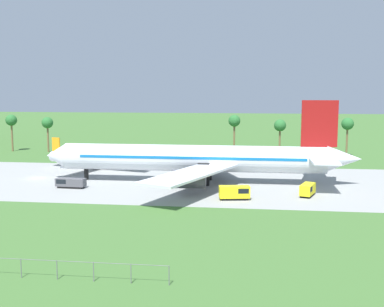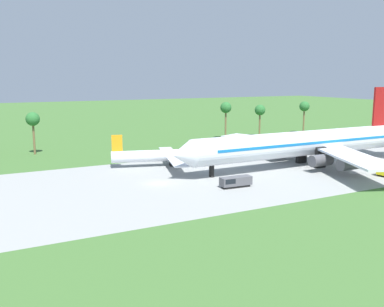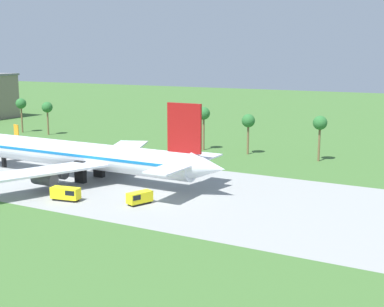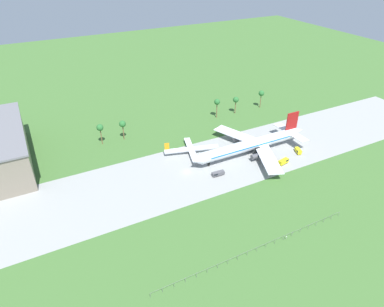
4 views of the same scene
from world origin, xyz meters
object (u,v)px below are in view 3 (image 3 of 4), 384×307
object	(u,v)px
fuel_truck	(139,198)
catering_van	(66,194)
regional_aircraft	(39,148)
jet_airliner	(85,156)

from	to	relation	value
fuel_truck	catering_van	size ratio (longest dim) A/B	0.89
regional_aircraft	catering_van	size ratio (longest dim) A/B	4.72
fuel_truck	catering_van	world-z (taller)	catering_van
regional_aircraft	catering_van	xyz separation A→B (m)	(35.90, -29.49, -1.11)
regional_aircraft	jet_airliner	bearing A→B (deg)	-27.05
fuel_truck	catering_van	distance (m)	14.02
fuel_truck	catering_van	bearing A→B (deg)	-161.60
regional_aircraft	catering_van	bearing A→B (deg)	-39.40
regional_aircraft	fuel_truck	world-z (taller)	regional_aircraft
fuel_truck	regional_aircraft	bearing A→B (deg)	153.01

